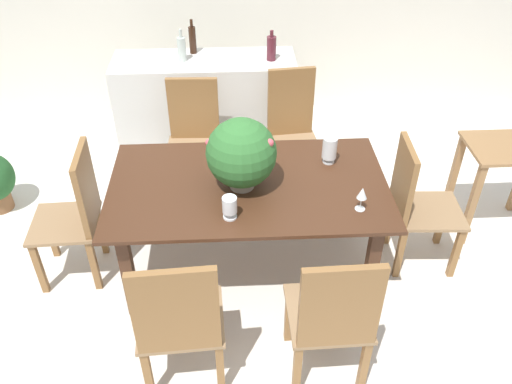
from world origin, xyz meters
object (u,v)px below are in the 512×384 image
Objects in this scene: chair_head_end at (77,211)px; chair_far_left at (194,134)px; chair_foot_end at (415,201)px; wine_bottle_green at (271,48)px; chair_near_right at (333,316)px; wine_bottle_dark at (193,39)px; side_table at (505,168)px; dining_table at (248,196)px; flower_centerpiece at (241,154)px; wine_bottle_amber at (182,49)px; kitchen_counter at (207,109)px; crystal_vase_center_near at (230,206)px; chair_far_right at (292,129)px; crystal_vase_right at (228,148)px; crystal_vase_left at (330,148)px; wine_glass at (362,194)px; chair_near_left at (179,321)px.

chair_head_end is 1.23m from chair_far_left.
chair_foot_end is 3.83× the size of wine_bottle_green.
wine_bottle_dark is (-0.84, 2.70, 0.52)m from chair_near_right.
chair_near_right is 2.03m from side_table.
flower_centerpiece reaches higher than dining_table.
wine_bottle_amber is at bearing 101.58° from chair_far_left.
wine_bottle_amber reaches higher than kitchen_counter.
dining_table is at bearing 69.91° from crystal_vase_center_near.
chair_far_left is at bearing -98.53° from kitchen_counter.
chair_far_right is 1.06× the size of chair_far_left.
side_table is at bearing -63.61° from chair_foot_end.
crystal_vase_center_near is at bearing -89.42° from crystal_vase_right.
kitchen_counter is 2.58m from side_table.
crystal_vase_right is at bearing 174.45° from crystal_vase_left.
kitchen_counter is 2.11× the size of side_table.
chair_foot_end is 1.37m from crystal_vase_center_near.
crystal_vase_right is at bearing -178.53° from side_table.
wine_bottle_green is at bearing 78.86° from flower_centerpiece.
wine_glass is (0.28, -1.30, 0.29)m from chair_far_right.
wine_bottle_amber reaches higher than chair_head_end.
chair_head_end is at bearing 179.80° from dining_table.
crystal_vase_center_near reaches higher than dining_table.
wine_bottle_dark is (-0.38, 1.74, 0.08)m from flower_centerpiece.
chair_near_right is 1.26m from crystal_vase_left.
chair_far_right is 1.67m from side_table.
chair_far_left is at bearing -93.25° from chair_near_left.
chair_head_end is 1.93m from wine_bottle_dark.
wine_bottle_dark is (-0.01, 2.69, 0.51)m from chair_near_left.
chair_head_end reaches higher than crystal_vase_center_near.
chair_foot_end is 0.86m from side_table.
kitchen_counter is at bearing 101.86° from dining_table.
crystal_vase_left reaches higher than crystal_vase_right.
crystal_vase_center_near is 0.96× the size of crystal_vase_right.
chair_near_right reaches higher than chair_far_left.
flower_centerpiece is 1.58m from wine_bottle_green.
wine_glass is (-0.48, -0.31, 0.32)m from chair_foot_end.
flower_centerpiece reaches higher than chair_far_left.
crystal_vase_center_near is (-0.08, -0.32, -0.17)m from flower_centerpiece.
chair_foot_end reaches higher than kitchen_counter.
chair_far_right is 0.83m from crystal_vase_left.
flower_centerpiece reaches higher than chair_head_end.
chair_far_left is at bearing -89.46° from wine_bottle_dark.
kitchen_counter is at bearing 96.05° from crystal_vase_center_near.
crystal_vase_right is 1.31m from wine_bottle_green.
wine_bottle_amber is (-1.67, 1.54, 0.52)m from chair_foot_end.
wine_bottle_green is 0.87× the size of wine_bottle_dark.
dining_table is 1.60m from wine_bottle_green.
wine_bottle_dark is at bearing 45.61° from chair_foot_end.
side_table is (1.55, -0.64, -0.01)m from chair_far_right.
wine_bottle_green reaches higher than crystal_vase_right.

